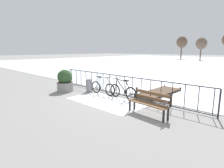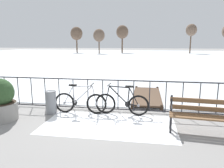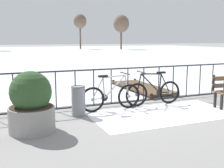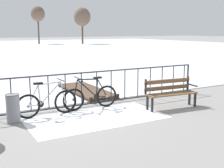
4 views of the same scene
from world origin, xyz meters
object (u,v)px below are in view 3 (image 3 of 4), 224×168
object	(u,v)px
bicycle_second	(154,92)
trash_bin	(78,101)
planter_with_shrub	(31,104)
bicycle_near_railing	(111,97)

from	to	relation	value
bicycle_second	trash_bin	bearing A→B (deg)	-174.12
bicycle_second	planter_with_shrub	xyz separation A→B (m)	(-3.46, -1.02, 0.21)
bicycle_near_railing	bicycle_second	world-z (taller)	same
planter_with_shrub	trash_bin	world-z (taller)	planter_with_shrub
planter_with_shrub	trash_bin	distance (m)	1.45
trash_bin	planter_with_shrub	bearing A→B (deg)	-146.63
bicycle_second	bicycle_near_railing	bearing A→B (deg)	-176.65
planter_with_shrub	trash_bin	bearing A→B (deg)	33.37
bicycle_second	planter_with_shrub	distance (m)	3.61
planter_with_shrub	trash_bin	xyz separation A→B (m)	(1.20, 0.79, -0.21)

